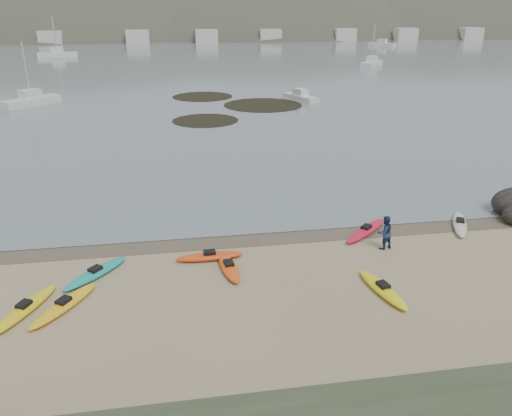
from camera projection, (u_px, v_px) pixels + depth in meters
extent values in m
plane|color=tan|center=(256.00, 234.00, 26.13)|extent=(600.00, 600.00, 0.00)
plane|color=brown|center=(257.00, 237.00, 25.85)|extent=(60.00, 60.00, 0.00)
plane|color=slate|center=(176.00, 25.00, 300.37)|extent=(1200.00, 1200.00, 0.00)
ellipsoid|color=#EB4714|center=(210.00, 256.00, 23.48)|extent=(3.22, 0.82, 0.34)
ellipsoid|color=#F05814|center=(229.00, 267.00, 22.52)|extent=(1.08, 3.01, 0.34)
ellipsoid|color=yellow|center=(64.00, 305.00, 19.67)|extent=(2.53, 3.44, 0.34)
ellipsoid|color=silver|center=(460.00, 224.00, 26.97)|extent=(2.23, 3.50, 0.34)
ellipsoid|color=yellow|center=(25.00, 309.00, 19.43)|extent=(2.23, 3.76, 0.34)
ellipsoid|color=yellow|center=(383.00, 289.00, 20.77)|extent=(1.34, 3.46, 0.34)
ellipsoid|color=teal|center=(96.00, 273.00, 22.02)|extent=(2.84, 3.18, 0.34)
ellipsoid|color=red|center=(366.00, 230.00, 26.18)|extent=(3.38, 3.10, 0.34)
imported|color=navy|center=(385.00, 232.00, 24.33)|extent=(0.98, 0.85, 1.72)
cylinder|color=black|center=(205.00, 121.00, 51.78)|extent=(6.92, 6.92, 0.04)
cylinder|color=black|center=(263.00, 105.00, 59.81)|extent=(9.49, 9.49, 0.04)
cylinder|color=black|center=(203.00, 97.00, 65.30)|extent=(7.88, 7.88, 0.04)
cube|color=silver|center=(31.00, 101.00, 59.59)|extent=(6.29, 6.58, 1.00)
cube|color=silver|center=(300.00, 98.00, 62.52)|extent=(3.75, 5.74, 0.78)
cube|color=silver|center=(372.00, 64.00, 97.66)|extent=(6.49, 7.14, 1.06)
cube|color=silver|center=(57.00, 55.00, 114.60)|extent=(9.02, 4.56, 1.22)
cube|color=silver|center=(382.00, 45.00, 144.69)|extent=(6.97, 7.27, 1.10)
ellipsoid|color=#384235|center=(72.00, 82.00, 204.50)|extent=(220.00, 120.00, 80.00)
ellipsoid|color=#384235|center=(266.00, 73.00, 210.78)|extent=(200.00, 110.00, 68.00)
ellipsoid|color=#384235|center=(440.00, 70.00, 233.21)|extent=(230.00, 130.00, 76.00)
cube|color=beige|center=(44.00, 38.00, 151.70)|extent=(7.00, 5.00, 4.00)
cube|color=beige|center=(125.00, 37.00, 155.26)|extent=(7.00, 5.00, 4.00)
cube|color=beige|center=(202.00, 36.00, 158.82)|extent=(7.00, 5.00, 4.00)
cube|color=beige|center=(276.00, 36.00, 162.38)|extent=(7.00, 5.00, 4.00)
cube|color=beige|center=(346.00, 35.00, 165.94)|extent=(7.00, 5.00, 4.00)
cube|color=beige|center=(414.00, 34.00, 169.50)|extent=(7.00, 5.00, 4.00)
cube|color=beige|center=(479.00, 34.00, 173.06)|extent=(7.00, 5.00, 4.00)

